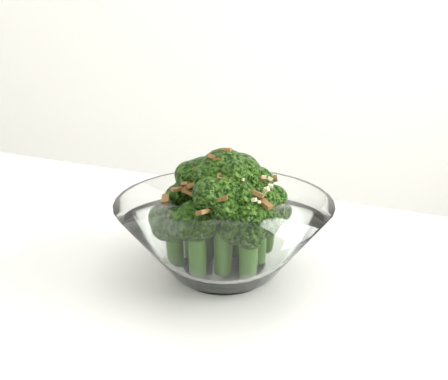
{
  "coord_description": "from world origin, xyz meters",
  "views": [
    {
      "loc": [
        0.02,
        -0.21,
        1.0
      ],
      "look_at": [
        0.0,
        0.25,
        0.84
      ],
      "focal_mm": 40.0,
      "sensor_mm": 36.0,
      "label": 1
    }
  ],
  "objects": [
    {
      "name": "broccoli_dish",
      "position": [
        0.0,
        0.25,
        0.8
      ],
      "size": [
        0.21,
        0.21,
        0.13
      ],
      "color": "white",
      "rests_on": "table"
    }
  ]
}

